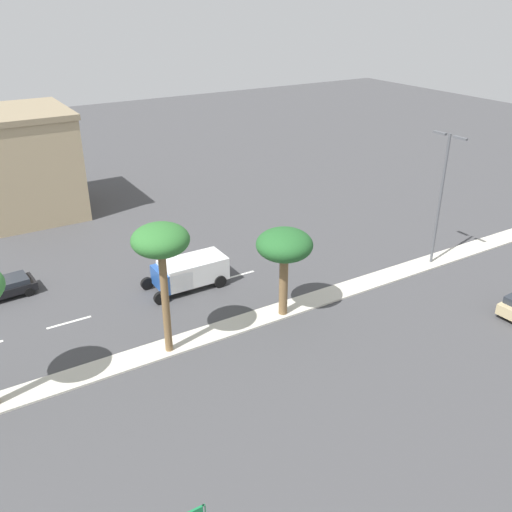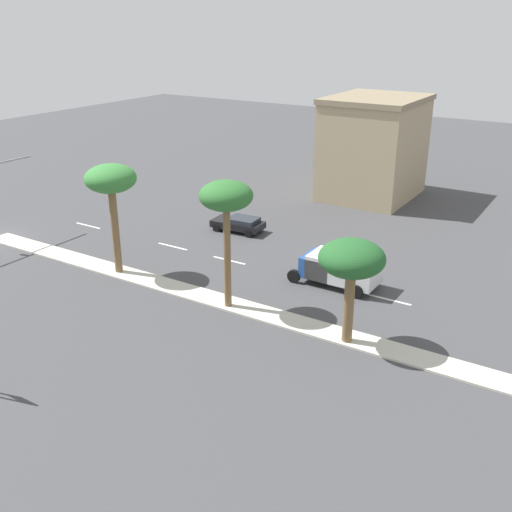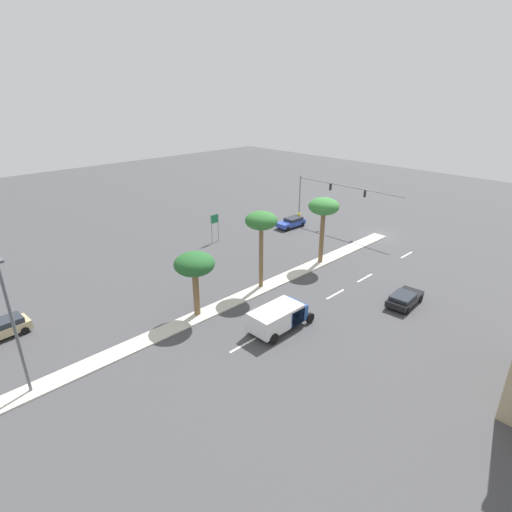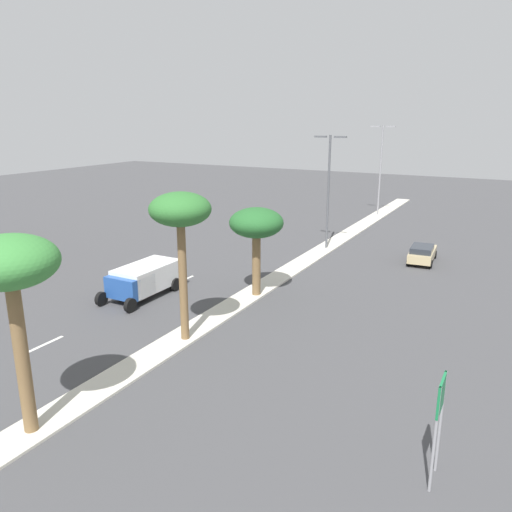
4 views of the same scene
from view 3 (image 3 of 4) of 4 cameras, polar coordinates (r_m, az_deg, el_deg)
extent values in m
plane|color=#424244|center=(37.34, -6.61, -7.87)|extent=(160.00, 160.00, 0.00)
cube|color=beige|center=(33.76, -18.34, -12.54)|extent=(1.80, 76.45, 0.12)
cube|color=silver|center=(52.62, 20.42, 0.14)|extent=(0.20, 2.80, 0.01)
cube|color=silver|center=(44.97, 15.07, -3.00)|extent=(0.20, 2.80, 0.01)
cube|color=silver|center=(40.88, 11.10, -5.30)|extent=(0.20, 2.80, 0.01)
cube|color=silver|center=(32.84, -1.81, -12.42)|extent=(0.20, 2.80, 0.01)
cylinder|color=gray|center=(63.95, 6.18, 8.38)|extent=(0.24, 0.24, 6.53)
cylinder|color=gold|center=(64.75, 6.06, 5.80)|extent=(0.53, 0.53, 0.50)
cylinder|color=gray|center=(58.36, 12.75, 9.53)|extent=(16.98, 0.16, 0.16)
cube|color=black|center=(60.04, 10.45, 9.53)|extent=(0.20, 0.32, 0.90)
sphere|color=#19D83F|center=(60.20, 10.50, 9.26)|extent=(0.18, 0.18, 0.18)
cube|color=black|center=(57.03, 15.07, 8.44)|extent=(0.20, 0.32, 0.90)
sphere|color=#19D83F|center=(57.20, 15.10, 8.17)|extent=(0.18, 0.18, 0.18)
cylinder|color=gray|center=(53.56, -5.34, 4.02)|extent=(0.10, 0.10, 3.72)
cylinder|color=gray|center=(52.92, -6.27, 3.75)|extent=(0.10, 0.10, 3.72)
cube|color=#19723F|center=(52.84, -5.85, 5.22)|extent=(0.08, 1.23, 1.12)
cylinder|color=brown|center=(46.69, 9.24, 2.65)|extent=(0.51, 0.51, 6.04)
ellipsoid|color=#387F38|center=(45.60, 9.53, 6.93)|extent=(3.42, 3.42, 1.88)
cylinder|color=brown|center=(40.10, 0.72, -0.13)|extent=(0.43, 0.43, 6.46)
ellipsoid|color=#2D6B2D|center=(38.80, 0.75, 5.02)|extent=(3.14, 3.14, 1.73)
cylinder|color=brown|center=(36.01, -8.41, -5.10)|extent=(0.56, 0.56, 4.26)
ellipsoid|color=#235B28|center=(34.82, -8.67, -1.10)|extent=(3.53, 3.53, 1.94)
cylinder|color=#515459|center=(29.72, -30.91, -8.50)|extent=(0.20, 0.20, 9.96)
cube|color=#262B33|center=(39.08, -31.86, -7.91)|extent=(1.78, 2.59, 0.46)
cylinder|color=black|center=(38.96, -29.78, -9.11)|extent=(0.26, 0.65, 0.64)
cylinder|color=black|center=(40.45, -30.59, -8.13)|extent=(0.26, 0.65, 0.64)
cube|color=black|center=(40.55, 20.21, -5.66)|extent=(2.29, 4.44, 0.56)
cube|color=#262B33|center=(39.90, 20.00, -5.37)|extent=(1.95, 2.50, 0.35)
cylinder|color=black|center=(42.23, 19.79, -4.86)|extent=(0.27, 0.65, 0.64)
cylinder|color=black|center=(41.70, 22.15, -5.59)|extent=(0.27, 0.65, 0.64)
cylinder|color=black|center=(39.71, 18.07, -6.43)|extent=(0.27, 0.65, 0.64)
cylinder|color=black|center=(39.15, 20.56, -7.23)|extent=(0.27, 0.65, 0.64)
cube|color=#2D47AD|center=(59.29, 4.92, 4.64)|extent=(2.07, 4.54, 0.63)
cube|color=#262B33|center=(59.52, 5.31, 5.23)|extent=(1.80, 2.52, 0.43)
cylinder|color=black|center=(57.72, 4.48, 3.82)|extent=(0.25, 0.65, 0.64)
cylinder|color=black|center=(58.92, 3.22, 4.25)|extent=(0.25, 0.65, 0.64)
cylinder|color=black|center=(59.91, 6.57, 4.45)|extent=(0.25, 0.65, 0.64)
cylinder|color=black|center=(61.06, 5.31, 4.85)|extent=(0.25, 0.65, 0.64)
cube|color=#234C99|center=(35.09, 4.70, -7.79)|extent=(2.39, 2.15, 1.38)
cube|color=silver|center=(33.95, 2.81, -8.63)|extent=(2.39, 4.56, 1.62)
cylinder|color=black|center=(37.01, 4.70, -7.28)|extent=(0.28, 0.90, 0.90)
cylinder|color=black|center=(35.71, 7.60, -8.62)|extent=(0.28, 0.90, 0.90)
cylinder|color=black|center=(34.20, -0.42, -9.94)|extent=(0.28, 0.90, 0.90)
cylinder|color=black|center=(32.79, 2.52, -11.55)|extent=(0.28, 0.90, 0.90)
camera|label=1|loc=(62.79, -10.18, 22.41)|focal=38.80mm
camera|label=2|loc=(53.65, -37.86, 15.84)|focal=41.68mm
camera|label=4|loc=(62.30, 4.23, 15.84)|focal=35.23mm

